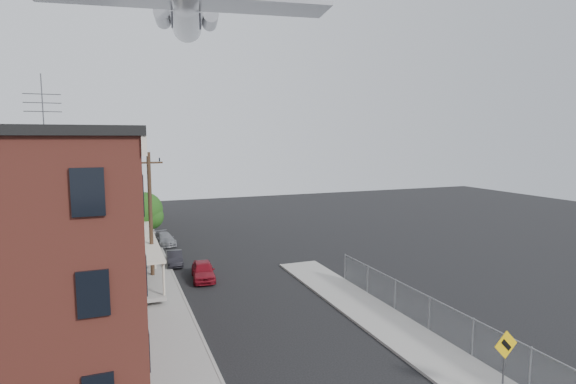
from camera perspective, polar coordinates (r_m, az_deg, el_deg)
name	(u,v)px	position (r m, az deg, el deg)	size (l,w,h in m)	color
sidewalk_left	(148,261)	(38.30, -17.35, -8.36)	(3.00, 62.00, 0.12)	gray
sidewalk_right	(393,327)	(25.16, 13.16, -16.40)	(3.00, 26.00, 0.12)	gray
curb_left	(166,259)	(38.41, -15.17, -8.23)	(0.15, 62.00, 0.14)	gray
curb_right	(369,332)	(24.42, 10.23, -17.05)	(0.15, 26.00, 0.14)	gray
corner_building	(2,261)	(20.92, -32.55, -7.39)	(10.31, 12.30, 12.15)	#3E1D13
row_house_a	(39,220)	(30.11, -29.03, -3.16)	(11.98, 7.00, 10.30)	slate
row_house_b	(54,204)	(36.98, -27.61, -1.36)	(11.98, 7.00, 10.30)	slate
row_house_c	(63,193)	(43.90, -26.65, -0.12)	(11.98, 7.00, 10.30)	slate
row_house_d	(70,185)	(50.83, -25.94, 0.78)	(11.98, 7.00, 10.30)	slate
row_house_e	(75,179)	(57.78, -25.40, 1.46)	(11.98, 7.00, 10.30)	slate
chainlink_fence	(429,313)	(24.91, 17.51, -14.46)	(0.06, 18.06, 1.90)	gray
warning_sign	(505,354)	(19.65, 25.84, -18.01)	(1.10, 0.11, 2.80)	#515156
utility_pole	(151,217)	(31.46, -17.05, -3.04)	(1.80, 0.26, 9.00)	black
street_tree	(146,212)	(41.45, -17.60, -2.43)	(3.22, 3.20, 5.20)	black
car_near	(203,271)	(32.61, -10.73, -9.77)	(1.53, 3.81, 1.30)	maroon
car_mid	(175,258)	(36.72, -14.20, -8.14)	(1.15, 3.29, 1.08)	black
car_far	(165,239)	(43.74, -15.41, -5.75)	(1.53, 3.77, 1.09)	gray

